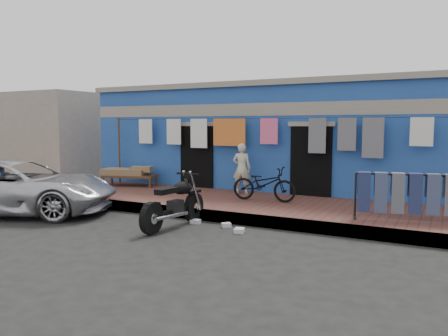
# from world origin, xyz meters

# --- Properties ---
(ground) EXTENTS (80.00, 80.00, 0.00)m
(ground) POSITION_xyz_m (0.00, 0.00, 0.00)
(ground) COLOR black
(ground) RESTS_ON ground
(sidewalk) EXTENTS (28.00, 3.00, 0.25)m
(sidewalk) POSITION_xyz_m (0.00, 3.00, 0.12)
(sidewalk) COLOR brown
(sidewalk) RESTS_ON ground
(curb) EXTENTS (28.00, 0.10, 0.25)m
(curb) POSITION_xyz_m (0.00, 1.55, 0.12)
(curb) COLOR gray
(curb) RESTS_ON ground
(building) EXTENTS (12.20, 5.20, 3.36)m
(building) POSITION_xyz_m (-0.00, 6.99, 1.69)
(building) COLOR #234896
(building) RESTS_ON ground
(neighbor_left) EXTENTS (6.00, 5.00, 3.40)m
(neighbor_left) POSITION_xyz_m (-11.00, 7.00, 1.70)
(neighbor_left) COLOR #9E9384
(neighbor_left) RESTS_ON ground
(clothesline) EXTENTS (10.06, 0.06, 2.10)m
(clothesline) POSITION_xyz_m (-0.01, 4.25, 1.81)
(clothesline) COLOR brown
(clothesline) RESTS_ON sidewalk
(car) EXTENTS (5.18, 3.93, 1.33)m
(car) POSITION_xyz_m (-4.63, 0.15, 0.67)
(car) COLOR silver
(car) RESTS_ON ground
(seated_person) EXTENTS (0.55, 0.42, 1.38)m
(seated_person) POSITION_xyz_m (-0.50, 4.01, 0.94)
(seated_person) COLOR beige
(seated_person) RESTS_ON sidewalk
(bicycle) EXTENTS (1.63, 0.63, 1.04)m
(bicycle) POSITION_xyz_m (0.50, 3.18, 0.77)
(bicycle) COLOR black
(bicycle) RESTS_ON sidewalk
(motorcycle) EXTENTS (0.97, 1.83, 1.10)m
(motorcycle) POSITION_xyz_m (-0.48, 0.67, 0.55)
(motorcycle) COLOR black
(motorcycle) RESTS_ON ground
(charpoy) EXTENTS (2.13, 1.73, 0.57)m
(charpoy) POSITION_xyz_m (-4.20, 3.80, 0.54)
(charpoy) COLOR brown
(charpoy) RESTS_ON sidewalk
(jeans_rack) EXTENTS (2.18, 1.26, 0.97)m
(jeans_rack) POSITION_xyz_m (3.81, 2.45, 0.73)
(jeans_rack) COLOR black
(jeans_rack) RESTS_ON sidewalk
(litter_a) EXTENTS (0.20, 0.16, 0.09)m
(litter_a) POSITION_xyz_m (-0.28, 1.20, 0.04)
(litter_a) COLOR silver
(litter_a) RESTS_ON ground
(litter_b) EXTENTS (0.22, 0.23, 0.09)m
(litter_b) POSITION_xyz_m (0.47, 1.20, 0.05)
(litter_b) COLOR silver
(litter_b) RESTS_ON ground
(litter_c) EXTENTS (0.22, 0.26, 0.09)m
(litter_c) POSITION_xyz_m (0.91, 0.90, 0.04)
(litter_c) COLOR silver
(litter_c) RESTS_ON ground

